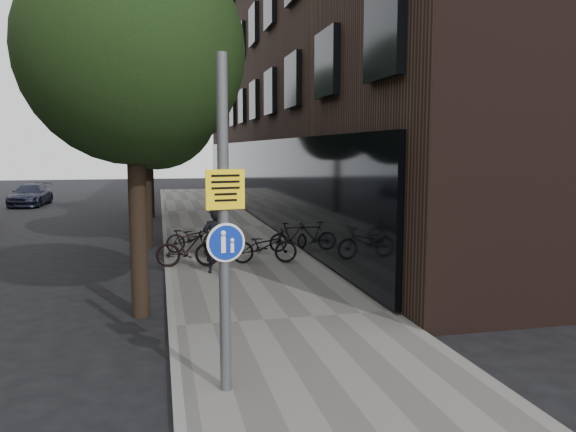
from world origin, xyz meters
name	(u,v)px	position (x,y,z in m)	size (l,w,h in m)	color
ground	(325,398)	(0.00, 0.00, 0.00)	(120.00, 120.00, 0.00)	black
sidewalk	(241,257)	(0.25, 10.00, 0.06)	(4.50, 60.00, 0.12)	slate
curb_edge	(167,260)	(-2.00, 10.00, 0.07)	(0.15, 60.00, 0.13)	slate
building_right_dark_brick	(360,44)	(8.50, 22.00, 9.00)	(12.00, 40.00, 18.00)	black
street_tree_near	(137,63)	(-2.53, 4.64, 5.11)	(4.40, 4.40, 7.50)	black
street_tree_mid	(146,100)	(-2.53, 13.14, 5.11)	(5.00, 5.00, 7.80)	black
street_tree_far	(150,115)	(-2.53, 22.14, 5.11)	(5.00, 5.00, 7.80)	black
signpost	(224,225)	(-1.34, 0.31, 2.41)	(0.52, 0.15, 4.54)	#595B5E
pedestrian	(215,240)	(-0.75, 7.75, 1.00)	(0.64, 0.42, 1.76)	black
parked_bike_facade_near	(264,246)	(0.76, 8.73, 0.62)	(0.67, 1.91, 1.00)	black
parked_bike_facade_far	(292,237)	(2.00, 10.39, 0.59)	(0.45, 1.58, 0.95)	black
parked_bike_curb_near	(194,237)	(-1.11, 10.97, 0.59)	(0.63, 1.81, 0.95)	black
parked_bike_curb_far	(188,248)	(-1.43, 8.69, 0.65)	(0.50, 1.77, 1.06)	black
parked_car_far	(31,195)	(-9.79, 29.48, 0.66)	(1.85, 4.54, 1.32)	#1A1D30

